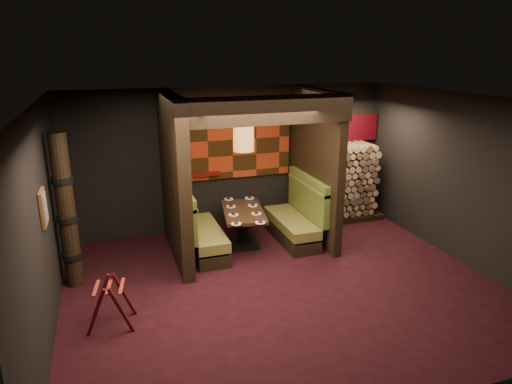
% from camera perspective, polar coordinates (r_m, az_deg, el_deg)
% --- Properties ---
extents(floor, '(6.50, 5.50, 0.02)m').
position_cam_1_polar(floor, '(7.25, 3.34, -11.74)').
color(floor, black).
rests_on(floor, ground).
extents(ceiling, '(6.50, 5.50, 0.02)m').
position_cam_1_polar(ceiling, '(6.37, 3.80, 11.44)').
color(ceiling, black).
rests_on(ceiling, ground).
extents(wall_back, '(6.50, 0.02, 2.85)m').
position_cam_1_polar(wall_back, '(9.19, -2.91, 4.22)').
color(wall_back, black).
rests_on(wall_back, ground).
extents(wall_front, '(6.50, 0.02, 2.85)m').
position_cam_1_polar(wall_front, '(4.45, 17.25, -11.53)').
color(wall_front, black).
rests_on(wall_front, ground).
extents(wall_left, '(0.02, 5.50, 2.85)m').
position_cam_1_polar(wall_left, '(6.28, -25.28, -3.80)').
color(wall_left, black).
rests_on(wall_left, ground).
extents(wall_right, '(0.02, 5.50, 2.85)m').
position_cam_1_polar(wall_right, '(8.42, 24.61, 1.39)').
color(wall_right, black).
rests_on(wall_right, ground).
extents(partition_left, '(0.20, 2.20, 2.85)m').
position_cam_1_polar(partition_left, '(7.87, -10.19, 1.70)').
color(partition_left, black).
rests_on(partition_left, floor).
extents(partition_right, '(0.15, 2.10, 2.85)m').
position_cam_1_polar(partition_right, '(8.68, 7.33, 3.30)').
color(partition_right, black).
rests_on(partition_right, floor).
extents(header_beam, '(2.85, 0.18, 0.44)m').
position_cam_1_polar(header_beam, '(7.04, 1.38, 10.15)').
color(header_beam, black).
rests_on(header_beam, partition_left).
extents(tapa_back_panel, '(2.40, 0.06, 1.55)m').
position_cam_1_polar(tapa_back_panel, '(9.06, -3.01, 6.57)').
color(tapa_back_panel, '#AF3414').
rests_on(tapa_back_panel, wall_back).
extents(tapa_side_panel, '(0.04, 1.85, 1.45)m').
position_cam_1_polar(tapa_side_panel, '(7.95, -9.69, 5.05)').
color(tapa_side_panel, '#AF3414').
rests_on(tapa_side_panel, partition_left).
extents(lacquer_shelf, '(0.60, 0.12, 0.07)m').
position_cam_1_polar(lacquer_shelf, '(9.01, -6.37, 2.25)').
color(lacquer_shelf, '#5F0F09').
rests_on(lacquer_shelf, wall_back).
extents(booth_bench_left, '(0.68, 1.60, 1.14)m').
position_cam_1_polar(booth_bench_left, '(8.26, -7.14, -4.92)').
color(booth_bench_left, black).
rests_on(booth_bench_left, floor).
extents(booth_bench_right, '(0.68, 1.60, 1.14)m').
position_cam_1_polar(booth_bench_right, '(8.79, 5.05, -3.44)').
color(booth_bench_right, black).
rests_on(booth_bench_right, floor).
extents(dining_table, '(0.93, 1.42, 0.70)m').
position_cam_1_polar(dining_table, '(8.46, -1.58, -3.78)').
color(dining_table, black).
rests_on(dining_table, floor).
extents(place_settings, '(0.82, 1.59, 0.03)m').
position_cam_1_polar(place_settings, '(8.37, -1.59, -2.22)').
color(place_settings, white).
rests_on(place_settings, dining_table).
extents(pendant_lamp, '(0.36, 0.36, 1.03)m').
position_cam_1_polar(pendant_lamp, '(7.98, -1.56, 6.75)').
color(pendant_lamp, '#A97439').
rests_on(pendant_lamp, ceiling).
extents(framed_picture, '(0.05, 0.36, 0.46)m').
position_cam_1_polar(framed_picture, '(6.31, -25.02, -1.80)').
color(framed_picture, brown).
rests_on(framed_picture, wall_left).
extents(luggage_rack, '(0.69, 0.53, 0.69)m').
position_cam_1_polar(luggage_rack, '(6.47, -17.72, -12.92)').
color(luggage_rack, '#420A0F').
rests_on(luggage_rack, floor).
extents(totem_column, '(0.31, 0.31, 2.40)m').
position_cam_1_polar(totem_column, '(7.37, -22.58, -2.43)').
color(totem_column, black).
rests_on(totem_column, floor).
extents(firewood_stack, '(1.73, 0.70, 1.64)m').
position_cam_1_polar(firewood_stack, '(9.83, 10.74, 1.16)').
color(firewood_stack, black).
rests_on(firewood_stack, floor).
extents(mosaic_header, '(1.83, 0.10, 0.56)m').
position_cam_1_polar(mosaic_header, '(9.87, 10.17, 7.81)').
color(mosaic_header, maroon).
rests_on(mosaic_header, wall_back).
extents(bay_front_post, '(0.08, 0.08, 2.85)m').
position_cam_1_polar(bay_front_post, '(8.94, 7.13, 3.73)').
color(bay_front_post, black).
rests_on(bay_front_post, floor).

